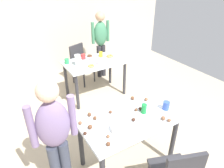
# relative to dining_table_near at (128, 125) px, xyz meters

# --- Properties ---
(ground_plane) EXTENTS (6.40, 6.40, 0.00)m
(ground_plane) POSITION_rel_dining_table_near_xyz_m (0.07, 0.11, -0.64)
(ground_plane) COLOR tan
(wall_back) EXTENTS (6.40, 0.10, 2.60)m
(wall_back) POSITION_rel_dining_table_near_xyz_m (0.07, 3.31, 0.66)
(wall_back) COLOR #BCB2A3
(wall_back) RESTS_ON ground_plane
(dining_table_near) EXTENTS (1.16, 0.68, 0.75)m
(dining_table_near) POSITION_rel_dining_table_near_xyz_m (0.00, 0.00, 0.00)
(dining_table_near) COLOR silver
(dining_table_near) RESTS_ON ground_plane
(dining_table_far) EXTENTS (1.16, 0.69, 0.75)m
(dining_table_far) POSITION_rel_dining_table_near_xyz_m (0.45, 1.76, 0.00)
(dining_table_far) COLOR silver
(dining_table_far) RESTS_ON ground_plane
(chair_far_table) EXTENTS (0.52, 0.52, 0.87)m
(chair_far_table) POSITION_rel_dining_table_near_xyz_m (0.44, 2.46, -0.14)
(chair_far_table) COLOR #2D2D33
(chair_far_table) RESTS_ON ground_plane
(person_girl_near) EXTENTS (0.45, 0.23, 1.48)m
(person_girl_near) POSITION_rel_dining_table_near_xyz_m (-0.86, 0.03, 0.24)
(person_girl_near) COLOR #383D4C
(person_girl_near) RESTS_ON ground_plane
(person_adult_far) EXTENTS (0.45, 0.21, 1.53)m
(person_adult_far) POSITION_rel_dining_table_near_xyz_m (0.97, 2.47, 0.28)
(person_adult_far) COLOR #28282D
(person_adult_far) RESTS_ON ground_plane
(mixing_bowl) EXTENTS (0.18, 0.18, 0.06)m
(mixing_bowl) POSITION_rel_dining_table_near_xyz_m (-0.21, -0.13, 0.14)
(mixing_bowl) COLOR white
(mixing_bowl) RESTS_ON dining_table_near
(soda_can) EXTENTS (0.07, 0.07, 0.12)m
(soda_can) POSITION_rel_dining_table_near_xyz_m (0.22, -0.01, 0.17)
(soda_can) COLOR #198438
(soda_can) RESTS_ON dining_table_near
(fork_near) EXTENTS (0.17, 0.02, 0.01)m
(fork_near) POSITION_rel_dining_table_near_xyz_m (-0.02, 0.24, 0.11)
(fork_near) COLOR silver
(fork_near) RESTS_ON dining_table_near
(cup_near_0) EXTENTS (0.08, 0.08, 0.11)m
(cup_near_0) POSITION_rel_dining_table_near_xyz_m (0.50, -0.10, 0.17)
(cup_near_0) COLOR #3351B2
(cup_near_0) RESTS_ON dining_table_near
(cake_ball_0) EXTENTS (0.04, 0.04, 0.04)m
(cake_ball_0) POSITION_rel_dining_table_near_xyz_m (-0.56, 0.01, 0.13)
(cake_ball_0) COLOR #3D2319
(cake_ball_0) RESTS_ON dining_table_near
(cake_ball_1) EXTENTS (0.05, 0.05, 0.05)m
(cake_ball_1) POSITION_rel_dining_table_near_xyz_m (-0.43, -0.25, 0.13)
(cake_ball_1) COLOR brown
(cake_ball_1) RESTS_ON dining_table_near
(cake_ball_2) EXTENTS (0.05, 0.05, 0.05)m
(cake_ball_2) POSITION_rel_dining_table_near_xyz_m (-0.38, 0.27, 0.14)
(cake_ball_2) COLOR brown
(cake_ball_2) RESTS_ON dining_table_near
(cake_ball_3) EXTENTS (0.04, 0.04, 0.04)m
(cake_ball_3) POSITION_rel_dining_table_near_xyz_m (-0.53, 0.19, 0.13)
(cake_ball_3) COLOR brown
(cake_ball_3) RESTS_ON dining_table_near
(cake_ball_4) EXTENTS (0.05, 0.05, 0.05)m
(cake_ball_4) POSITION_rel_dining_table_near_xyz_m (-0.35, 0.18, 0.13)
(cake_ball_4) COLOR brown
(cake_ball_4) RESTS_ON dining_table_near
(cake_ball_5) EXTENTS (0.05, 0.05, 0.05)m
(cake_ball_5) POSITION_rel_dining_table_near_xyz_m (0.32, -0.23, 0.14)
(cake_ball_5) COLOR brown
(cake_ball_5) RESTS_ON dining_table_near
(cake_ball_6) EXTENTS (0.05, 0.05, 0.05)m
(cake_ball_6) POSITION_rel_dining_table_near_xyz_m (0.27, 0.29, 0.14)
(cake_ball_6) COLOR brown
(cake_ball_6) RESTS_ON dining_table_near
(cake_ball_7) EXTENTS (0.05, 0.05, 0.05)m
(cake_ball_7) POSITION_rel_dining_table_near_xyz_m (-0.47, 0.07, 0.14)
(cake_ball_7) COLOR brown
(cake_ball_7) RESTS_ON dining_table_near
(cake_ball_8) EXTENTS (0.04, 0.04, 0.04)m
(cake_ball_8) POSITION_rel_dining_table_near_xyz_m (0.01, -0.07, 0.13)
(cake_ball_8) COLOR #3D2319
(cake_ball_8) RESTS_ON dining_table_near
(cake_ball_9) EXTENTS (0.04, 0.04, 0.04)m
(cake_ball_9) POSITION_rel_dining_table_near_xyz_m (-0.14, 0.19, 0.13)
(cake_ball_9) COLOR brown
(cake_ball_9) RESTS_ON dining_table_near
(cake_ball_10) EXTENTS (0.04, 0.04, 0.04)m
(cake_ball_10) POSITION_rel_dining_table_near_xyz_m (0.36, -0.29, 0.13)
(cake_ball_10) COLOR brown
(cake_ball_10) RESTS_ON dining_table_near
(cake_ball_11) EXTENTS (0.04, 0.04, 0.04)m
(cake_ball_11) POSITION_rel_dining_table_near_xyz_m (-0.37, -0.15, 0.13)
(cake_ball_11) COLOR brown
(cake_ball_11) RESTS_ON dining_table_near
(cake_ball_12) EXTENTS (0.04, 0.04, 0.04)m
(cake_ball_12) POSITION_rel_dining_table_near_xyz_m (0.16, 0.07, 0.13)
(cake_ball_12) COLOR brown
(cake_ball_12) RESTS_ON dining_table_near
(cake_ball_13) EXTENTS (0.05, 0.05, 0.05)m
(cake_ball_13) POSITION_rel_dining_table_near_xyz_m (0.41, 0.18, 0.14)
(cake_ball_13) COLOR brown
(cake_ball_13) RESTS_ON dining_table_near
(cake_ball_14) EXTENTS (0.04, 0.04, 0.04)m
(cake_ball_14) POSITION_rel_dining_table_near_xyz_m (0.22, 0.06, 0.13)
(cake_ball_14) COLOR #3D2319
(cake_ball_14) RESTS_ON dining_table_near
(pitcher_far) EXTENTS (0.11, 0.11, 0.20)m
(pitcher_far) POSITION_rel_dining_table_near_xyz_m (0.10, 1.75, 0.21)
(pitcher_far) COLOR white
(pitcher_far) RESTS_ON dining_table_far
(cup_far_0) EXTENTS (0.08, 0.08, 0.10)m
(cup_far_0) POSITION_rel_dining_table_near_xyz_m (0.66, 1.90, 0.16)
(cup_far_0) COLOR yellow
(cup_far_0) RESTS_ON dining_table_far
(cup_far_1) EXTENTS (0.08, 0.08, 0.09)m
(cup_far_1) POSITION_rel_dining_table_near_xyz_m (-0.05, 1.93, 0.16)
(cup_far_1) COLOR green
(cup_far_1) RESTS_ON dining_table_far
(cup_far_2) EXTENTS (0.09, 0.09, 0.10)m
(cup_far_2) POSITION_rel_dining_table_near_xyz_m (0.32, 1.98, 0.16)
(cup_far_2) COLOR red
(cup_far_2) RESTS_ON dining_table_far
(donut_far_0) EXTENTS (0.12, 0.12, 0.04)m
(donut_far_0) POSITION_rel_dining_table_near_xyz_m (0.48, 1.61, 0.13)
(donut_far_0) COLOR pink
(donut_far_0) RESTS_ON dining_table_far
(donut_far_1) EXTENTS (0.13, 0.13, 0.04)m
(donut_far_1) POSITION_rel_dining_table_near_xyz_m (0.28, 1.56, 0.13)
(donut_far_1) COLOR gold
(donut_far_1) RESTS_ON dining_table_far
(donut_far_2) EXTENTS (0.12, 0.12, 0.03)m
(donut_far_2) POSITION_rel_dining_table_near_xyz_m (0.44, 1.88, 0.13)
(donut_far_2) COLOR pink
(donut_far_2) RESTS_ON dining_table_far
(donut_far_3) EXTENTS (0.14, 0.14, 0.04)m
(donut_far_3) POSITION_rel_dining_table_near_xyz_m (0.82, 1.81, 0.13)
(donut_far_3) COLOR gold
(donut_far_3) RESTS_ON dining_table_far
(donut_far_4) EXTENTS (0.11, 0.11, 0.03)m
(donut_far_4) POSITION_rel_dining_table_near_xyz_m (0.48, 2.03, 0.13)
(donut_far_4) COLOR brown
(donut_far_4) RESTS_ON dining_table_far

